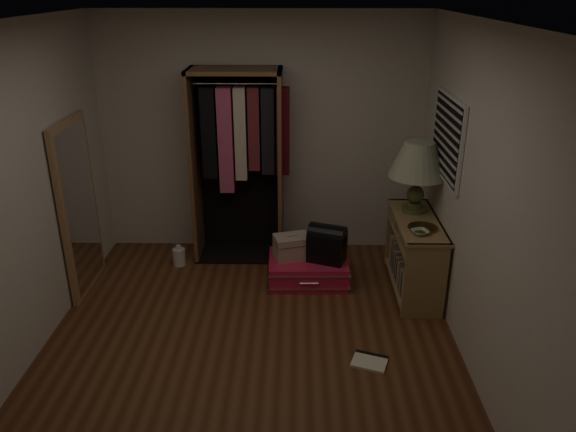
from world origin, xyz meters
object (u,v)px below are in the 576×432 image
(train_case, at_px, (292,247))
(floor_mirror, at_px, (79,208))
(white_jug, at_px, (179,257))
(black_bag, at_px, (327,242))
(table_lamp, at_px, (418,161))
(pink_suitcase, at_px, (308,269))
(console_bookshelf, at_px, (414,251))
(open_wardrobe, at_px, (240,149))

(train_case, bearing_deg, floor_mirror, 168.94)
(floor_mirror, distance_m, white_jug, 1.20)
(black_bag, height_order, table_lamp, table_lamp)
(floor_mirror, xyz_separation_m, pink_suitcase, (2.20, 0.15, -0.73))
(floor_mirror, height_order, table_lamp, floor_mirror)
(console_bookshelf, height_order, pink_suitcase, console_bookshelf)
(console_bookshelf, distance_m, white_jug, 2.48)
(floor_mirror, bearing_deg, train_case, 4.94)
(console_bookshelf, relative_size, open_wardrobe, 0.55)
(open_wardrobe, relative_size, train_case, 5.03)
(black_bag, height_order, white_jug, black_bag)
(black_bag, distance_m, white_jug, 1.65)
(console_bookshelf, distance_m, table_lamp, 0.89)
(console_bookshelf, bearing_deg, pink_suitcase, 173.92)
(pink_suitcase, xyz_separation_m, white_jug, (-1.39, 0.31, -0.03))
(open_wardrobe, distance_m, table_lamp, 1.84)
(black_bag, bearing_deg, white_jug, -172.36)
(train_case, relative_size, table_lamp, 0.58)
(pink_suitcase, bearing_deg, black_bag, -12.45)
(pink_suitcase, distance_m, table_lamp, 1.54)
(console_bookshelf, relative_size, table_lamp, 1.60)
(floor_mirror, distance_m, table_lamp, 3.28)
(open_wardrobe, bearing_deg, floor_mirror, -152.68)
(open_wardrobe, distance_m, floor_mirror, 1.71)
(black_bag, bearing_deg, open_wardrobe, 164.32)
(open_wardrobe, xyz_separation_m, white_jug, (-0.67, -0.30, -1.11))
(pink_suitcase, bearing_deg, train_case, 170.43)
(console_bookshelf, distance_m, floor_mirror, 3.27)
(table_lamp, bearing_deg, black_bag, -172.91)
(pink_suitcase, distance_m, train_case, 0.30)
(floor_mirror, distance_m, pink_suitcase, 2.32)
(pink_suitcase, relative_size, table_lamp, 1.18)
(pink_suitcase, xyz_separation_m, train_case, (-0.16, 0.02, 0.25))
(table_lamp, relative_size, white_jug, 3.01)
(white_jug, bearing_deg, console_bookshelf, -9.91)
(table_lamp, bearing_deg, open_wardrobe, 162.77)
(console_bookshelf, distance_m, black_bag, 0.86)
(open_wardrobe, relative_size, pink_suitcase, 2.47)
(train_case, xyz_separation_m, black_bag, (0.35, -0.06, 0.08))
(floor_mirror, height_order, black_bag, floor_mirror)
(console_bookshelf, xyz_separation_m, floor_mirror, (-3.24, -0.04, 0.46))
(train_case, xyz_separation_m, table_lamp, (1.20, 0.05, 0.89))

